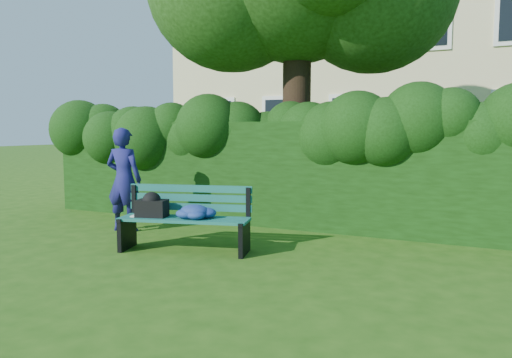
% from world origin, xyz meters
% --- Properties ---
extents(ground, '(80.00, 80.00, 0.00)m').
position_xyz_m(ground, '(0.00, 0.00, 0.00)').
color(ground, '#244F10').
rests_on(ground, ground).
extents(apartment_building, '(16.00, 8.08, 12.00)m').
position_xyz_m(apartment_building, '(-0.00, 13.99, 6.00)').
color(apartment_building, '#D0BF8B').
rests_on(apartment_building, ground).
extents(hedge, '(10.00, 1.00, 1.80)m').
position_xyz_m(hedge, '(0.00, 2.20, 0.90)').
color(hedge, black).
rests_on(hedge, ground).
extents(park_bench, '(1.86, 0.99, 0.89)m').
position_xyz_m(park_bench, '(-0.72, -0.27, 0.50)').
color(park_bench, '#10524B').
rests_on(park_bench, ground).
extents(man_reading, '(0.67, 0.49, 1.70)m').
position_xyz_m(man_reading, '(-2.35, 0.47, 0.85)').
color(man_reading, navy).
rests_on(man_reading, ground).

